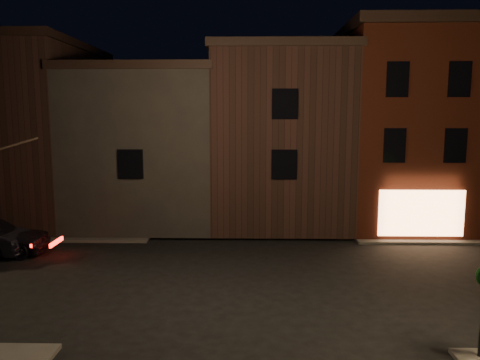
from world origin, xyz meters
name	(u,v)px	position (x,y,z in m)	size (l,w,h in m)	color
ground	(252,282)	(0.00, 0.00, 0.00)	(120.00, 120.00, 0.00)	black
sidewalk_far_left	(1,190)	(-20.00, 20.00, 0.06)	(30.00, 30.00, 0.12)	#2D2B28
corner_building	(398,126)	(8.00, 9.47, 5.40)	(6.50, 8.50, 10.50)	#3E140B
row_building_a	(278,136)	(1.50, 10.50, 4.83)	(7.30, 10.30, 9.40)	black
row_building_b	(152,144)	(-5.75, 10.50, 4.33)	(7.80, 10.30, 8.40)	black
row_building_c	(27,131)	(-13.00, 10.50, 5.08)	(7.30, 10.30, 9.90)	black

